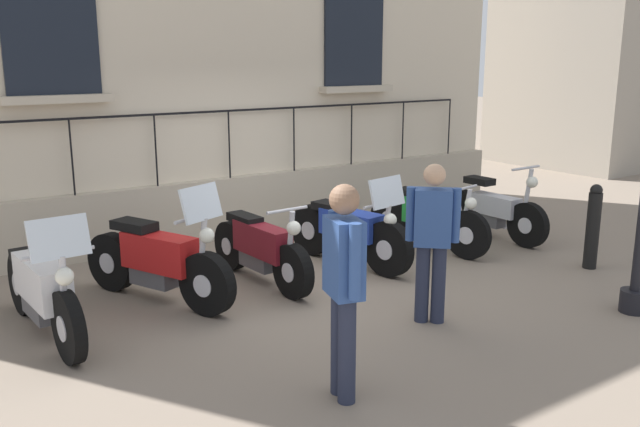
{
  "coord_description": "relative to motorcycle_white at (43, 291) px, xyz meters",
  "views": [
    {
      "loc": [
        6.5,
        -4.44,
        2.63
      ],
      "look_at": [
        0.06,
        0.0,
        0.8
      ],
      "focal_mm": 37.83,
      "sensor_mm": 36.0,
      "label": 1
    }
  ],
  "objects": [
    {
      "name": "motorcycle_red",
      "position": [
        -0.27,
        1.25,
        -0.0
      ],
      "size": [
        2.01,
        1.02,
        1.37
      ],
      "color": "black",
      "rests_on": "ground_plane"
    },
    {
      "name": "bollard",
      "position": [
        1.67,
        6.21,
        0.09
      ],
      "size": [
        0.17,
        0.17,
        1.08
      ],
      "color": "black",
      "rests_on": "ground_plane"
    },
    {
      "name": "ground_plane",
      "position": [
        -0.03,
        3.17,
        -0.46
      ],
      "size": [
        60.0,
        60.0,
        0.0
      ],
      "primitive_type": "plane",
      "color": "gray"
    },
    {
      "name": "motorcycle_white",
      "position": [
        0.0,
        0.0,
        0.0
      ],
      "size": [
        2.14,
        0.62,
        1.31
      ],
      "color": "black",
      "rests_on": "ground_plane"
    },
    {
      "name": "motorcycle_green",
      "position": [
        -0.12,
        5.1,
        -0.02
      ],
      "size": [
        1.96,
        0.64,
        0.96
      ],
      "color": "black",
      "rests_on": "ground_plane"
    },
    {
      "name": "motorcycle_blue",
      "position": [
        -0.17,
        3.77,
        -0.02
      ],
      "size": [
        2.01,
        0.7,
        1.22
      ],
      "color": "black",
      "rests_on": "ground_plane"
    },
    {
      "name": "motorcycle_maroon",
      "position": [
        -0.2,
        2.48,
        -0.05
      ],
      "size": [
        1.96,
        0.53,
        1.01
      ],
      "color": "black",
      "rests_on": "ground_plane"
    },
    {
      "name": "pedestrian_walking",
      "position": [
        1.81,
        3.29,
        0.45
      ],
      "size": [
        0.41,
        0.41,
        1.62
      ],
      "color": "#23283D",
      "rests_on": "ground_plane"
    },
    {
      "name": "motorcycle_silver",
      "position": [
        -0.04,
        6.32,
        -0.05
      ],
      "size": [
        1.93,
        0.58,
        1.14
      ],
      "color": "black",
      "rests_on": "ground_plane"
    },
    {
      "name": "pedestrian_standing",
      "position": [
        2.57,
        1.64,
        0.52
      ],
      "size": [
        0.51,
        0.31,
        1.72
      ],
      "color": "#23283D",
      "rests_on": "ground_plane"
    }
  ]
}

